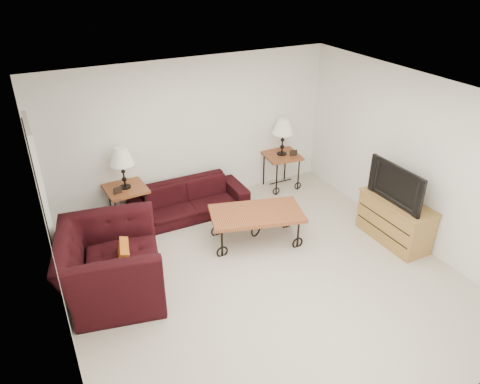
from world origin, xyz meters
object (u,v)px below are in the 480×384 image
object	(u,v)px
tv_stand	(395,221)
lamp_left	(123,168)
armchair	(111,264)
side_table_left	(128,206)
backpack	(269,203)
coffee_table	(256,227)
sofa	(189,200)
television	(401,184)
side_table_right	(281,171)
lamp_right	(283,137)

from	to	relation	value
tv_stand	lamp_left	bearing A→B (deg)	146.85
armchair	lamp_left	bearing A→B (deg)	-9.27
tv_stand	side_table_left	bearing A→B (deg)	146.85
armchair	tv_stand	size ratio (longest dim) A/B	1.23
side_table_left	backpack	world-z (taller)	side_table_left
lamp_left	coffee_table	size ratio (longest dim) A/B	0.49
sofa	coffee_table	distance (m)	1.34
sofa	lamp_left	distance (m)	1.23
side_table_left	lamp_left	bearing A→B (deg)	0.00
armchair	television	distance (m)	4.18
tv_stand	television	xyz separation A→B (m)	(-0.02, 0.00, 0.64)
side_table_left	side_table_right	size ratio (longest dim) A/B	0.99
tv_stand	coffee_table	bearing A→B (deg)	154.11
side_table_right	backpack	size ratio (longest dim) A/B	1.50
armchair	backpack	xyz separation A→B (m)	(2.79, 0.81, -0.23)
television	coffee_table	bearing A→B (deg)	-116.13
side_table_right	tv_stand	distance (m)	2.36
lamp_left	television	world-z (taller)	lamp_left
coffee_table	backpack	xyz separation A→B (m)	(0.57, 0.59, -0.03)
coffee_table	television	distance (m)	2.20
lamp_left	armchair	bearing A→B (deg)	-111.22
lamp_left	lamp_right	distance (m)	2.87
side_table_right	armchair	size ratio (longest dim) A/B	0.48
side_table_left	backpack	size ratio (longest dim) A/B	1.49
television	tv_stand	bearing A→B (deg)	90.00
lamp_right	television	bearing A→B (deg)	-75.22
lamp_right	tv_stand	xyz separation A→B (m)	(0.62, -2.28, -0.66)
coffee_table	lamp_left	bearing A→B (deg)	139.62
side_table_right	armchair	bearing A→B (deg)	-155.55
side_table_left	television	bearing A→B (deg)	-33.30
lamp_right	coffee_table	xyz separation A→B (m)	(-1.26, -1.36, -0.75)
sofa	tv_stand	world-z (taller)	tv_stand
side_table_right	lamp_right	world-z (taller)	lamp_right
armchair	tv_stand	xyz separation A→B (m)	(4.11, -0.70, -0.11)
lamp_right	television	xyz separation A→B (m)	(0.60, -2.28, -0.03)
sofa	side_table_right	distance (m)	1.90
armchair	side_table_right	bearing A→B (deg)	-53.60
tv_stand	backpack	bearing A→B (deg)	131.10
tv_stand	side_table_right	bearing A→B (deg)	105.25
lamp_right	coffee_table	world-z (taller)	lamp_right
side_table_right	lamp_left	size ratio (longest dim) A/B	1.01
side_table_left	armchair	bearing A→B (deg)	-111.22
backpack	side_table_right	bearing A→B (deg)	27.21
lamp_right	backpack	xyz separation A→B (m)	(-0.69, -0.77, -0.78)
side_table_right	armchair	xyz separation A→B (m)	(-3.48, -1.58, 0.12)
side_table_left	backpack	distance (m)	2.31
lamp_right	armchair	world-z (taller)	lamp_right
lamp_left	backpack	size ratio (longest dim) A/B	1.49
sofa	television	world-z (taller)	television
lamp_left	television	bearing A→B (deg)	-33.30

